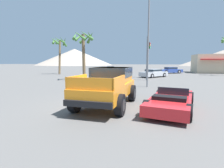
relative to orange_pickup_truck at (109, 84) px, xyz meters
The scene contains 12 objects.
ground_plane 1.25m from the orange_pickup_truck, 131.40° to the right, with size 320.00×320.00×0.00m, color #5B5956.
orange_pickup_truck is the anchor object (origin of this frame).
red_convertible_car 3.17m from the orange_pickup_truck, ahead, with size 2.53×4.80×0.96m.
parked_car_silver 17.66m from the orange_pickup_truck, 83.73° to the left, with size 4.15×4.64×1.17m.
parked_car_dark 30.51m from the orange_pickup_truck, 104.70° to the left, with size 2.66×4.66×1.23m.
parked_car_blue 27.82m from the orange_pickup_truck, 79.73° to the left, with size 4.83×3.72×1.22m.
traffic_light_main 14.83m from the orange_pickup_truck, 85.24° to the left, with size 0.38×4.15×5.21m.
street_lamp_post 8.28m from the orange_pickup_truck, 77.23° to the left, with size 0.90×0.24×8.76m.
palm_tree_short 13.10m from the orange_pickup_truck, 119.11° to the left, with size 2.77×2.65×5.88m.
palm_tree_leaning 24.92m from the orange_pickup_truck, 126.57° to the left, with size 2.80×3.10×6.66m.
storefront_building 34.88m from the orange_pickup_truck, 65.27° to the left, with size 9.30×7.48×3.75m.
distant_mountain_range 111.37m from the orange_pickup_truck, 72.51° to the left, with size 181.64×65.75×16.27m.
Camera 1 is at (2.79, -8.23, 2.20)m, focal length 28.00 mm.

